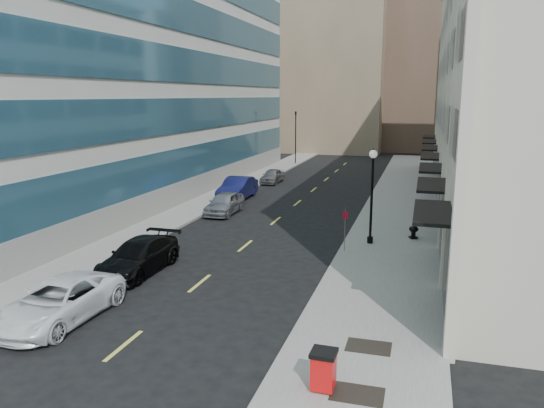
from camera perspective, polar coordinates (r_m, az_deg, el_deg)
The scene contains 21 objects.
ground at distance 16.79m, azimuth -19.38°, elevation -17.12°, with size 160.00×160.00×0.00m, color black.
sidewalk_right at distance 32.78m, azimuth 13.13°, elevation -2.49°, with size 5.00×80.00×0.15m, color gray.
sidewalk_left at distance 36.22m, azimuth -9.56°, elevation -1.02°, with size 3.00×80.00×0.15m, color gray.
building_left at distance 46.16m, azimuth -17.04°, elevation 13.72°, with size 16.14×46.00×20.00m.
skyline_tan_near at distance 81.09m, azimuth 7.16°, elevation 15.83°, with size 14.00×18.00×28.00m, color #887059.
skyline_brown at distance 84.31m, azimuth 16.14°, elevation 17.36°, with size 12.00×16.00×34.00m, color brown.
skyline_tan_far at distance 92.75m, azimuth 1.84°, elevation 13.51°, with size 12.00×14.00×22.00m, color #887059.
skyline_stone at distance 78.36m, azimuth 23.31°, elevation 12.22°, with size 10.00×14.00×20.00m, color beige.
grate_mid at distance 15.02m, azimuth 9.17°, elevation -19.53°, with size 1.40×1.00×0.01m, color black.
grate_far at distance 17.47m, azimuth 10.35°, elevation -14.86°, with size 1.40×1.00×0.01m, color black.
road_centerline at distance 31.18m, azimuth -1.10°, elevation -3.04°, with size 0.15×68.20×0.01m.
traffic_signal at distance 61.57m, azimuth 2.58°, elevation 9.56°, with size 0.66×0.66×6.98m.
car_white_van at distance 20.49m, azimuth -21.95°, elevation -9.70°, with size 2.44×5.30×1.47m, color white.
car_black_pickup at distance 24.83m, azimuth -14.14°, elevation -5.48°, with size 2.08×5.12×1.49m, color black.
car_silver_sedan at distance 35.95m, azimuth -5.14°, elevation 0.09°, with size 1.76×4.37×1.49m, color gray.
car_blue_sedan at distance 40.95m, azimuth -3.75°, elevation 1.68°, with size 1.80×5.17×1.70m, color #13174A.
car_grey_sedan at distance 48.58m, azimuth 0.02°, elevation 3.03°, with size 1.54×3.82×1.30m, color slate.
trash_bin at distance 14.84m, azimuth 5.56°, elevation -17.21°, with size 0.70×0.77×1.10m.
lamppost at distance 28.21m, azimuth 10.70°, elevation 1.71°, with size 0.42×0.42×5.09m.
sign_post at distance 26.86m, azimuth 7.86°, elevation -2.11°, with size 0.25×0.12×2.18m.
urn_planter at distance 30.20m, azimuth 14.98°, elevation -2.80°, with size 0.51×0.51×0.71m.
Camera 1 is at (8.96, -11.81, 7.88)m, focal length 35.00 mm.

